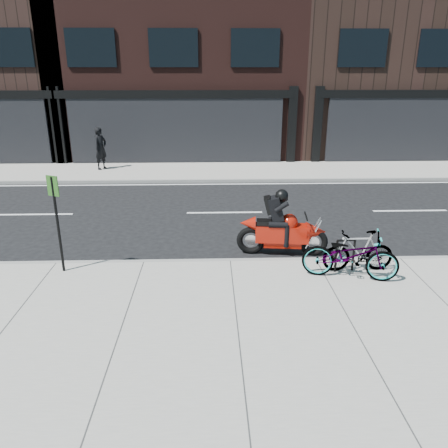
{
  "coord_description": "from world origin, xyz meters",
  "views": [
    {
      "loc": [
        -0.44,
        -11.22,
        4.32
      ],
      "look_at": [
        -0.13,
        -1.61,
        0.9
      ],
      "focal_mm": 35.0,
      "sensor_mm": 36.0,
      "label": 1
    }
  ],
  "objects_px": {
    "bicycle_front": "(350,255)",
    "pedestrian": "(101,148)",
    "bicycle_rear": "(358,251)",
    "sign_post": "(57,216)",
    "motorcycle": "(286,229)",
    "bike_rack": "(345,252)"
  },
  "relations": [
    {
      "from": "bicycle_rear",
      "to": "motorcycle",
      "type": "height_order",
      "value": "motorcycle"
    },
    {
      "from": "bicycle_front",
      "to": "motorcycle",
      "type": "distance_m",
      "value": 1.91
    },
    {
      "from": "sign_post",
      "to": "bike_rack",
      "type": "bearing_deg",
      "value": 23.12
    },
    {
      "from": "bicycle_rear",
      "to": "bicycle_front",
      "type": "bearing_deg",
      "value": -41.82
    },
    {
      "from": "bike_rack",
      "to": "bicycle_rear",
      "type": "distance_m",
      "value": 0.29
    },
    {
      "from": "bicycle_front",
      "to": "pedestrian",
      "type": "relative_size",
      "value": 1.09
    },
    {
      "from": "bicycle_rear",
      "to": "motorcycle",
      "type": "bearing_deg",
      "value": -133.74
    },
    {
      "from": "bike_rack",
      "to": "sign_post",
      "type": "bearing_deg",
      "value": 178.14
    },
    {
      "from": "motorcycle",
      "to": "bicycle_front",
      "type": "bearing_deg",
      "value": -49.36
    },
    {
      "from": "bicycle_rear",
      "to": "sign_post",
      "type": "distance_m",
      "value": 6.5
    },
    {
      "from": "motorcycle",
      "to": "sign_post",
      "type": "xyz_separation_m",
      "value": [
        -5.08,
        -1.04,
        0.73
      ]
    },
    {
      "from": "pedestrian",
      "to": "sign_post",
      "type": "height_order",
      "value": "sign_post"
    },
    {
      "from": "pedestrian",
      "to": "sign_post",
      "type": "relative_size",
      "value": 0.86
    },
    {
      "from": "bike_rack",
      "to": "motorcycle",
      "type": "height_order",
      "value": "motorcycle"
    },
    {
      "from": "bicycle_front",
      "to": "pedestrian",
      "type": "height_order",
      "value": "pedestrian"
    },
    {
      "from": "motorcycle",
      "to": "pedestrian",
      "type": "height_order",
      "value": "pedestrian"
    },
    {
      "from": "motorcycle",
      "to": "pedestrian",
      "type": "relative_size",
      "value": 1.22
    },
    {
      "from": "bicycle_rear",
      "to": "sign_post",
      "type": "relative_size",
      "value": 0.73
    },
    {
      "from": "bicycle_front",
      "to": "pedestrian",
      "type": "xyz_separation_m",
      "value": [
        -7.71,
        10.99,
        0.39
      ]
    },
    {
      "from": "motorcycle",
      "to": "pedestrian",
      "type": "xyz_separation_m",
      "value": [
        -6.63,
        9.41,
        0.37
      ]
    },
    {
      "from": "bicycle_front",
      "to": "motorcycle",
      "type": "xyz_separation_m",
      "value": [
        -1.08,
        1.58,
        0.02
      ]
    },
    {
      "from": "bicycle_front",
      "to": "sign_post",
      "type": "relative_size",
      "value": 0.93
    }
  ]
}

